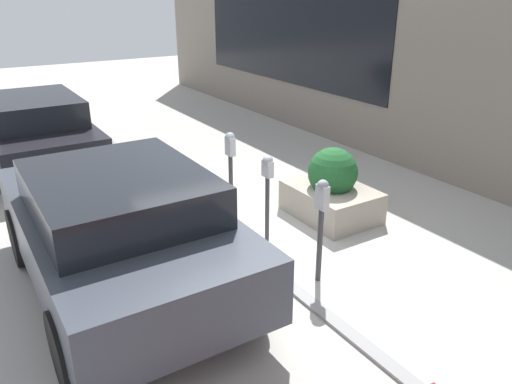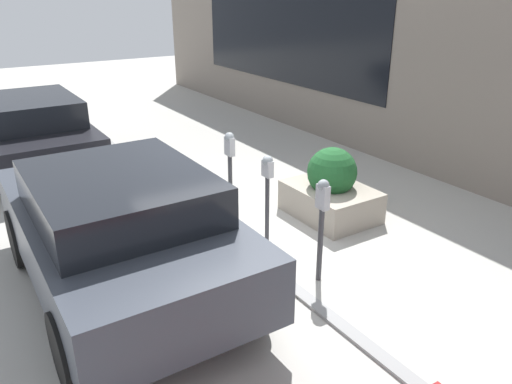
{
  "view_description": "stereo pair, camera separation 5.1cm",
  "coord_description": "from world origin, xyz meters",
  "px_view_note": "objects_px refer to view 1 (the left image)",
  "views": [
    {
      "loc": [
        -5.18,
        3.16,
        3.36
      ],
      "look_at": [
        0.0,
        -0.09,
        0.84
      ],
      "focal_mm": 35.0,
      "sensor_mm": 36.0,
      "label": 1
    },
    {
      "loc": [
        -5.15,
        3.2,
        3.36
      ],
      "look_at": [
        0.0,
        -0.09,
        0.84
      ],
      "focal_mm": 35.0,
      "sensor_mm": 36.0,
      "label": 2
    }
  ],
  "objects_px": {
    "parking_meter_nearest": "(321,213)",
    "planter_box": "(332,190)",
    "parking_meter_middle": "(230,158)",
    "parking_meter_second": "(267,182)",
    "parked_car_middle": "(119,227)",
    "parked_car_rear": "(36,129)"
  },
  "relations": [
    {
      "from": "parking_meter_middle",
      "to": "planter_box",
      "type": "xyz_separation_m",
      "value": [
        -0.82,
        -1.33,
        -0.52
      ]
    },
    {
      "from": "parked_car_middle",
      "to": "parking_meter_nearest",
      "type": "bearing_deg",
      "value": -117.56
    },
    {
      "from": "parking_meter_nearest",
      "to": "planter_box",
      "type": "bearing_deg",
      "value": -44.49
    },
    {
      "from": "planter_box",
      "to": "parking_meter_middle",
      "type": "bearing_deg",
      "value": 58.16
    },
    {
      "from": "parking_meter_middle",
      "to": "parked_car_middle",
      "type": "relative_size",
      "value": 0.33
    },
    {
      "from": "parking_meter_second",
      "to": "planter_box",
      "type": "relative_size",
      "value": 0.95
    },
    {
      "from": "parking_meter_middle",
      "to": "parked_car_rear",
      "type": "xyz_separation_m",
      "value": [
        4.25,
        2.05,
        -0.22
      ]
    },
    {
      "from": "parking_meter_middle",
      "to": "planter_box",
      "type": "bearing_deg",
      "value": -121.84
    },
    {
      "from": "planter_box",
      "to": "parked_car_middle",
      "type": "distance_m",
      "value": 3.45
    },
    {
      "from": "planter_box",
      "to": "parked_car_rear",
      "type": "bearing_deg",
      "value": 33.62
    },
    {
      "from": "parking_meter_nearest",
      "to": "planter_box",
      "type": "distance_m",
      "value": 1.96
    },
    {
      "from": "parking_meter_second",
      "to": "parked_car_rear",
      "type": "height_order",
      "value": "parked_car_rear"
    },
    {
      "from": "planter_box",
      "to": "parked_car_middle",
      "type": "height_order",
      "value": "parked_car_middle"
    },
    {
      "from": "parking_meter_second",
      "to": "planter_box",
      "type": "distance_m",
      "value": 1.49
    },
    {
      "from": "parking_meter_second",
      "to": "parking_meter_middle",
      "type": "xyz_separation_m",
      "value": [
        1.1,
        -0.05,
        0.02
      ]
    },
    {
      "from": "parking_meter_nearest",
      "to": "parked_car_middle",
      "type": "bearing_deg",
      "value": 62.67
    },
    {
      "from": "parking_meter_nearest",
      "to": "parked_car_rear",
      "type": "height_order",
      "value": "parked_car_rear"
    },
    {
      "from": "parking_meter_second",
      "to": "parking_meter_middle",
      "type": "bearing_deg",
      "value": -2.66
    },
    {
      "from": "parking_meter_nearest",
      "to": "parked_car_middle",
      "type": "distance_m",
      "value": 2.34
    },
    {
      "from": "planter_box",
      "to": "parked_car_rear",
      "type": "relative_size",
      "value": 0.33
    },
    {
      "from": "parking_meter_middle",
      "to": "parked_car_middle",
      "type": "height_order",
      "value": "parked_car_middle"
    },
    {
      "from": "parking_meter_second",
      "to": "parked_car_rear",
      "type": "relative_size",
      "value": 0.31
    }
  ]
}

